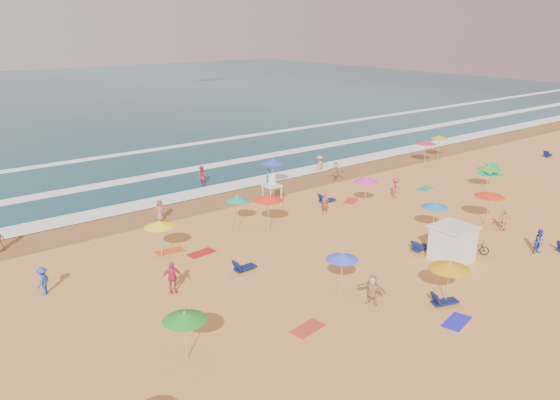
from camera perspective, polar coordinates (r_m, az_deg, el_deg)
ground at (r=33.48m, az=4.22°, el=-5.46°), size 220.00×220.00×0.00m
ocean at (r=109.50m, az=-26.96°, el=9.11°), size 220.00×140.00×0.18m
wet_sand at (r=42.95m, az=-6.97°, el=-0.17°), size 220.00×220.00×0.00m
surf_foam at (r=50.40m, az=-12.17°, el=2.41°), size 200.00×18.70×0.05m
cabana at (r=33.53m, az=17.56°, el=-4.41°), size 2.00×2.00×2.00m
cabana_roof at (r=33.15m, az=17.74°, el=-2.72°), size 2.20×2.20×0.12m
bicycle at (r=35.08m, az=19.68°, el=-4.62°), size 1.30×1.76×0.88m
lifeguard_stand at (r=41.55m, az=-0.85°, el=0.85°), size 1.20×1.20×2.10m
beach_umbrellas at (r=33.90m, az=6.30°, el=-1.28°), size 50.09×31.63×0.78m
loungers at (r=37.73m, az=16.98°, el=-3.19°), size 51.69×18.22×0.34m
towels at (r=29.65m, az=4.24°, el=-8.67°), size 46.95×22.19×0.03m
popup_tents at (r=48.89m, az=24.86°, el=1.24°), size 8.28×13.39×1.20m
beachgoers at (r=37.91m, az=-0.63°, el=-1.30°), size 41.93×26.28×1.98m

